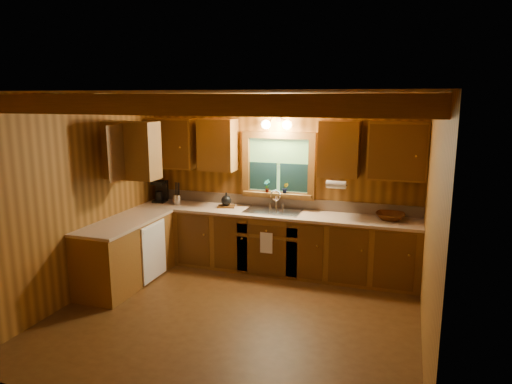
{
  "coord_description": "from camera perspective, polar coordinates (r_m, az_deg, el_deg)",
  "views": [
    {
      "loc": [
        1.84,
        -4.77,
        2.56
      ],
      "look_at": [
        0.0,
        0.8,
        1.35
      ],
      "focal_mm": 32.59,
      "sensor_mm": 36.0,
      "label": 1
    }
  ],
  "objects": [
    {
      "name": "dishwasher_panel",
      "position": [
        6.72,
        -12.4,
        -7.1
      ],
      "size": [
        0.02,
        0.6,
        0.8
      ],
      "primitive_type": "cube",
      "color": "white",
      "rests_on": "base_cabinets"
    },
    {
      "name": "ceiling_beams",
      "position": [
        5.12,
        -2.86,
        10.86
      ],
      "size": [
        4.2,
        2.54,
        0.18
      ],
      "color": "brown",
      "rests_on": "room"
    },
    {
      "name": "window",
      "position": [
        6.97,
        2.76,
        3.12
      ],
      "size": [
        1.12,
        0.08,
        1.0
      ],
      "color": "brown",
      "rests_on": "room"
    },
    {
      "name": "potted_plant_right",
      "position": [
        6.93,
        3.61,
        0.49
      ],
      "size": [
        0.1,
        0.09,
        0.16
      ],
      "primitive_type": "imported",
      "rotation": [
        0.0,
        0.0,
        0.15
      ],
      "color": "#512F11",
      "rests_on": "window_sill"
    },
    {
      "name": "room",
      "position": [
        5.27,
        -2.73,
        -2.2
      ],
      "size": [
        4.2,
        4.2,
        4.2
      ],
      "color": "#4C2E12",
      "rests_on": "ground"
    },
    {
      "name": "window_sill",
      "position": [
        6.99,
        2.62,
        -0.25
      ],
      "size": [
        1.06,
        0.14,
        0.04
      ],
      "primitive_type": "cube",
      "color": "brown",
      "rests_on": "room"
    },
    {
      "name": "backsplash",
      "position": [
        7.08,
        2.76,
        -1.25
      ],
      "size": [
        4.2,
        0.02,
        0.16
      ],
      "primitive_type": "cube",
      "color": "tan",
      "rests_on": "room"
    },
    {
      "name": "wall_sconce",
      "position": [
        6.79,
        2.53,
        8.29
      ],
      "size": [
        0.45,
        0.21,
        0.17
      ],
      "color": "black",
      "rests_on": "room"
    },
    {
      "name": "upper_cabinets",
      "position": [
        6.68,
        -2.93,
        5.45
      ],
      "size": [
        4.19,
        1.77,
        0.78
      ],
      "color": "brown",
      "rests_on": "room"
    },
    {
      "name": "utensil_crock",
      "position": [
        7.37,
        -9.65,
        -0.85
      ],
      "size": [
        0.12,
        0.12,
        0.35
      ],
      "rotation": [
        0.0,
        0.0,
        -0.05
      ],
      "color": "silver",
      "rests_on": "countertop"
    },
    {
      "name": "base_cabinets",
      "position": [
        6.83,
        -2.68,
        -6.54
      ],
      "size": [
        4.2,
        2.22,
        0.86
      ],
      "color": "brown",
      "rests_on": "ground"
    },
    {
      "name": "teakettle",
      "position": [
        7.1,
        -3.67,
        -1.04
      ],
      "size": [
        0.16,
        0.16,
        0.2
      ],
      "rotation": [
        0.0,
        0.0,
        -0.02
      ],
      "color": "black",
      "rests_on": "cutting_board"
    },
    {
      "name": "paper_towel_roll",
      "position": [
        6.48,
        9.8,
        0.89
      ],
      "size": [
        0.27,
        0.11,
        0.11
      ],
      "primitive_type": "cylinder",
      "rotation": [
        0.0,
        1.57,
        0.0
      ],
      "color": "white",
      "rests_on": "upper_cabinets"
    },
    {
      "name": "potted_plant_left",
      "position": [
        6.99,
        1.36,
        0.74
      ],
      "size": [
        0.12,
        0.1,
        0.19
      ],
      "primitive_type": "imported",
      "rotation": [
        0.0,
        0.0,
        -0.37
      ],
      "color": "#512F11",
      "rests_on": "window_sill"
    },
    {
      "name": "wicker_basket",
      "position": [
        6.63,
        16.15,
        -2.89
      ],
      "size": [
        0.4,
        0.4,
        0.1
      ],
      "primitive_type": "imported",
      "rotation": [
        0.0,
        0.0,
        -0.03
      ],
      "color": "#48230C",
      "rests_on": "countertop"
    },
    {
      "name": "coffee_maker",
      "position": [
        7.61,
        -11.64,
        0.09
      ],
      "size": [
        0.19,
        0.24,
        0.34
      ],
      "rotation": [
        0.0,
        0.0,
        0.14
      ],
      "color": "black",
      "rests_on": "countertop"
    },
    {
      "name": "countertop",
      "position": [
        6.71,
        -2.58,
        -2.87
      ],
      "size": [
        4.2,
        2.24,
        0.04
      ],
      "color": "tan",
      "rests_on": "base_cabinets"
    },
    {
      "name": "sink",
      "position": [
        6.85,
        2.11,
        -2.77
      ],
      "size": [
        0.82,
        0.48,
        0.43
      ],
      "color": "silver",
      "rests_on": "countertop"
    },
    {
      "name": "cutting_board",
      "position": [
        7.12,
        -3.66,
        -1.77
      ],
      "size": [
        0.29,
        0.24,
        0.02
      ],
      "primitive_type": "cube",
      "rotation": [
        0.0,
        0.0,
        0.26
      ],
      "color": "#512F11",
      "rests_on": "countertop"
    },
    {
      "name": "dish_towel",
      "position": [
        6.63,
        1.27,
        -6.27
      ],
      "size": [
        0.18,
        0.01,
        0.3
      ],
      "primitive_type": "cube",
      "color": "white",
      "rests_on": "base_cabinets"
    }
  ]
}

